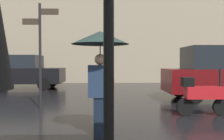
# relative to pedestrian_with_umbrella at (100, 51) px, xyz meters

# --- Properties ---
(pedestrian_with_umbrella) EXTENTS (1.07, 1.07, 1.97)m
(pedestrian_with_umbrella) POSITION_rel_pedestrian_with_umbrella_xyz_m (0.00, 0.00, 0.00)
(pedestrian_with_umbrella) COLOR black
(pedestrian_with_umbrella) RESTS_ON ground
(parked_scooter) EXTENTS (1.42, 0.32, 1.23)m
(parked_scooter) POSITION_rel_pedestrian_with_umbrella_xyz_m (2.61, 1.76, -1.04)
(parked_scooter) COLOR black
(parked_scooter) RESTS_ON ground
(parked_car_left) EXTENTS (4.30, 1.88, 1.99)m
(parked_car_left) POSITION_rel_pedestrian_with_umbrella_xyz_m (4.38, 4.36, -0.61)
(parked_car_left) COLOR #590C0F
(parked_car_left) RESTS_ON ground
(parked_car_right) EXTENTS (4.45, 2.06, 1.79)m
(parked_car_right) POSITION_rel_pedestrian_with_umbrella_xyz_m (-4.54, 8.56, -0.68)
(parked_car_right) COLOR black
(parked_car_right) RESTS_ON ground
(street_signpost) EXTENTS (1.08, 0.08, 3.18)m
(street_signpost) POSITION_rel_pedestrian_with_umbrella_xyz_m (-1.89, 2.86, 0.32)
(street_signpost) COLOR black
(street_signpost) RESTS_ON ground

